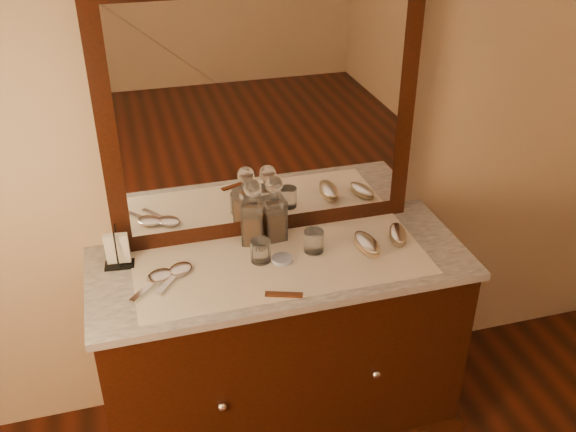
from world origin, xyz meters
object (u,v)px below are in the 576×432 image
object	(u,v)px
napkin_rack	(118,251)
brush_far	(398,235)
decanter_left	(253,219)
mirror_frame	(263,113)
hand_mirror_outer	(157,279)
decanter_right	(274,215)
comb	(284,295)
brush_near	(367,244)
dresser_cabinet	(281,348)
pin_dish	(282,259)
hand_mirror_inner	(178,272)

from	to	relation	value
napkin_rack	brush_far	world-z (taller)	napkin_rack
decanter_left	mirror_frame	bearing A→B (deg)	54.52
hand_mirror_outer	decanter_right	bearing A→B (deg)	19.30
comb	brush_far	xyz separation A→B (m)	(0.53, 0.23, 0.02)
decanter_right	brush_far	size ratio (longest dim) A/B	1.67
comb	brush_near	world-z (taller)	brush_near
dresser_cabinet	napkin_rack	size ratio (longest dim) A/B	8.59
dresser_cabinet	pin_dish	world-z (taller)	pin_dish
mirror_frame	brush_near	world-z (taller)	mirror_frame
decanter_right	pin_dish	bearing A→B (deg)	-94.32
mirror_frame	decanter_left	xyz separation A→B (m)	(-0.07, -0.10, -0.39)
brush_far	hand_mirror_inner	bearing A→B (deg)	-179.83
brush_near	hand_mirror_inner	world-z (taller)	brush_near
mirror_frame	napkin_rack	bearing A→B (deg)	-168.90
dresser_cabinet	decanter_left	distance (m)	0.57
dresser_cabinet	hand_mirror_outer	bearing A→B (deg)	-178.35
hand_mirror_inner	napkin_rack	bearing A→B (deg)	149.47
brush_near	dresser_cabinet	bearing A→B (deg)	175.85
decanter_right	brush_near	xyz separation A→B (m)	(0.32, -0.18, -0.08)
mirror_frame	comb	bearing A→B (deg)	-95.96
hand_mirror_outer	hand_mirror_inner	size ratio (longest dim) A/B	1.01
comb	decanter_right	size ratio (longest dim) A/B	0.48
decanter_left	hand_mirror_inner	xyz separation A→B (m)	(-0.32, -0.14, -0.10)
comb	pin_dish	bearing A→B (deg)	95.15
brush_near	hand_mirror_outer	distance (m)	0.80
decanter_right	hand_mirror_outer	size ratio (longest dim) A/B	1.37
napkin_rack	decanter_left	bearing A→B (deg)	1.94
pin_dish	dresser_cabinet	bearing A→B (deg)	108.57
decanter_left	hand_mirror_inner	bearing A→B (deg)	-156.57
pin_dish	decanter_right	world-z (taller)	decanter_right
mirror_frame	comb	distance (m)	0.68
dresser_cabinet	napkin_rack	distance (m)	0.79
brush_far	hand_mirror_inner	xyz separation A→B (m)	(-0.87, -0.00, -0.01)
brush_near	decanter_right	bearing A→B (deg)	150.80
decanter_left	brush_near	xyz separation A→B (m)	(0.41, -0.17, -0.08)
napkin_rack	decanter_left	world-z (taller)	decanter_left
decanter_left	hand_mirror_inner	world-z (taller)	decanter_left
decanter_right	brush_near	distance (m)	0.38
pin_dish	brush_near	xyz separation A→B (m)	(0.33, -0.01, 0.02)
mirror_frame	decanter_right	bearing A→B (deg)	-79.81
pin_dish	hand_mirror_inner	xyz separation A→B (m)	(-0.39, 0.02, 0.00)
pin_dish	hand_mirror_inner	size ratio (longest dim) A/B	0.40
decanter_left	brush_far	size ratio (longest dim) A/B	1.67
comb	hand_mirror_inner	distance (m)	0.41
brush_far	comb	bearing A→B (deg)	-156.50
decanter_right	hand_mirror_inner	distance (m)	0.44
brush_far	decanter_left	bearing A→B (deg)	166.33
dresser_cabinet	hand_mirror_outer	size ratio (longest dim) A/B	7.03
dresser_cabinet	hand_mirror_outer	world-z (taller)	hand_mirror_outer
decanter_right	hand_mirror_outer	world-z (taller)	decanter_right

